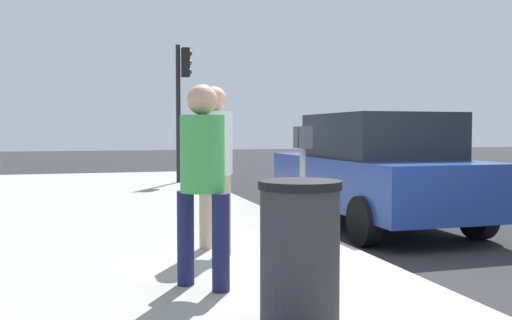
{
  "coord_description": "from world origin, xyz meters",
  "views": [
    {
      "loc": [
        -5.02,
        2.93,
        1.51
      ],
      "look_at": [
        1.96,
        0.91,
        1.13
      ],
      "focal_mm": 40.08,
      "sensor_mm": 36.0,
      "label": 1
    }
  ],
  "objects_px": {
    "traffic_signal": "(182,90)",
    "pedestrian_bystander": "(203,169)",
    "pedestrian_at_meter": "(214,154)",
    "parked_sedan_near": "(374,170)",
    "trash_bin": "(300,252)",
    "parking_meter": "(303,160)"
  },
  "relations": [
    {
      "from": "trash_bin",
      "to": "parking_meter",
      "type": "bearing_deg",
      "value": -21.19
    },
    {
      "from": "parking_meter",
      "to": "pedestrian_bystander",
      "type": "relative_size",
      "value": 0.81
    },
    {
      "from": "pedestrian_at_meter",
      "to": "traffic_signal",
      "type": "bearing_deg",
      "value": 64.95
    },
    {
      "from": "parked_sedan_near",
      "to": "traffic_signal",
      "type": "xyz_separation_m",
      "value": [
        6.91,
        1.97,
        1.68
      ]
    },
    {
      "from": "parked_sedan_near",
      "to": "parking_meter",
      "type": "bearing_deg",
      "value": 133.08
    },
    {
      "from": "parked_sedan_near",
      "to": "pedestrian_at_meter",
      "type": "bearing_deg",
      "value": 122.02
    },
    {
      "from": "pedestrian_bystander",
      "to": "traffic_signal",
      "type": "height_order",
      "value": "traffic_signal"
    },
    {
      "from": "pedestrian_bystander",
      "to": "parking_meter",
      "type": "bearing_deg",
      "value": 4.2
    },
    {
      "from": "traffic_signal",
      "to": "trash_bin",
      "type": "distance_m",
      "value": 11.47
    },
    {
      "from": "parking_meter",
      "to": "traffic_signal",
      "type": "relative_size",
      "value": 0.39
    },
    {
      "from": "trash_bin",
      "to": "pedestrian_bystander",
      "type": "bearing_deg",
      "value": 24.31
    },
    {
      "from": "trash_bin",
      "to": "traffic_signal",
      "type": "bearing_deg",
      "value": -4.64
    },
    {
      "from": "pedestrian_at_meter",
      "to": "pedestrian_bystander",
      "type": "xyz_separation_m",
      "value": [
        -1.43,
        0.41,
        -0.07
      ]
    },
    {
      "from": "parking_meter",
      "to": "pedestrian_at_meter",
      "type": "relative_size",
      "value": 0.76
    },
    {
      "from": "pedestrian_at_meter",
      "to": "traffic_signal",
      "type": "height_order",
      "value": "traffic_signal"
    },
    {
      "from": "traffic_signal",
      "to": "pedestrian_bystander",
      "type": "bearing_deg",
      "value": 172.18
    },
    {
      "from": "pedestrian_bystander",
      "to": "trash_bin",
      "type": "distance_m",
      "value": 1.29
    },
    {
      "from": "parked_sedan_near",
      "to": "trash_bin",
      "type": "height_order",
      "value": "parked_sedan_near"
    },
    {
      "from": "pedestrian_at_meter",
      "to": "parked_sedan_near",
      "type": "bearing_deg",
      "value": 13.43
    },
    {
      "from": "pedestrian_bystander",
      "to": "parked_sedan_near",
      "type": "xyz_separation_m",
      "value": [
        3.28,
        -3.37,
        -0.28
      ]
    },
    {
      "from": "pedestrian_at_meter",
      "to": "traffic_signal",
      "type": "distance_m",
      "value": 8.92
    },
    {
      "from": "pedestrian_bystander",
      "to": "parked_sedan_near",
      "type": "distance_m",
      "value": 4.71
    }
  ]
}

